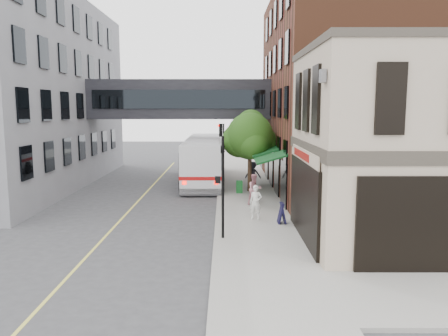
{
  "coord_description": "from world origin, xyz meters",
  "views": [
    {
      "loc": [
        0.48,
        -16.72,
        5.85
      ],
      "look_at": [
        0.45,
        3.17,
        3.11
      ],
      "focal_mm": 35.0,
      "sensor_mm": 36.0,
      "label": 1
    }
  ],
  "objects_px": {
    "bus": "(204,158)",
    "pedestrian_a": "(256,202)",
    "pedestrian_c": "(253,174)",
    "newspaper_box": "(239,187)",
    "sandwich_board": "(282,213)",
    "pedestrian_b": "(255,189)"
  },
  "relations": [
    {
      "from": "newspaper_box",
      "to": "pedestrian_b",
      "type": "bearing_deg",
      "value": -78.42
    },
    {
      "from": "pedestrian_a",
      "to": "pedestrian_c",
      "type": "height_order",
      "value": "pedestrian_c"
    },
    {
      "from": "pedestrian_a",
      "to": "pedestrian_c",
      "type": "xyz_separation_m",
      "value": [
        0.47,
        9.52,
        0.02
      ]
    },
    {
      "from": "pedestrian_a",
      "to": "newspaper_box",
      "type": "relative_size",
      "value": 2.09
    },
    {
      "from": "sandwich_board",
      "to": "pedestrian_b",
      "type": "bearing_deg",
      "value": 102.44
    },
    {
      "from": "newspaper_box",
      "to": "pedestrian_a",
      "type": "bearing_deg",
      "value": -85.9
    },
    {
      "from": "pedestrian_a",
      "to": "pedestrian_c",
      "type": "relative_size",
      "value": 0.98
    },
    {
      "from": "pedestrian_c",
      "to": "sandwich_board",
      "type": "bearing_deg",
      "value": -85.13
    },
    {
      "from": "bus",
      "to": "pedestrian_b",
      "type": "height_order",
      "value": "bus"
    },
    {
      "from": "pedestrian_a",
      "to": "newspaper_box",
      "type": "distance_m",
      "value": 7.03
    },
    {
      "from": "bus",
      "to": "pedestrian_a",
      "type": "bearing_deg",
      "value": -75.4
    },
    {
      "from": "pedestrian_b",
      "to": "bus",
      "type": "bearing_deg",
      "value": 87.52
    },
    {
      "from": "bus",
      "to": "pedestrian_a",
      "type": "relative_size",
      "value": 7.2
    },
    {
      "from": "pedestrian_c",
      "to": "bus",
      "type": "bearing_deg",
      "value": 142.37
    },
    {
      "from": "pedestrian_b",
      "to": "newspaper_box",
      "type": "xyz_separation_m",
      "value": [
        -0.79,
        3.56,
        -0.49
      ]
    },
    {
      "from": "bus",
      "to": "pedestrian_b",
      "type": "relative_size",
      "value": 6.97
    },
    {
      "from": "bus",
      "to": "pedestrian_c",
      "type": "bearing_deg",
      "value": -38.21
    },
    {
      "from": "newspaper_box",
      "to": "sandwich_board",
      "type": "distance_m",
      "value": 8.02
    },
    {
      "from": "bus",
      "to": "newspaper_box",
      "type": "distance_m",
      "value": 6.21
    },
    {
      "from": "newspaper_box",
      "to": "sandwich_board",
      "type": "bearing_deg",
      "value": -77.51
    },
    {
      "from": "pedestrian_c",
      "to": "sandwich_board",
      "type": "distance_m",
      "value": 10.38
    },
    {
      "from": "bus",
      "to": "newspaper_box",
      "type": "relative_size",
      "value": 15.02
    }
  ]
}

